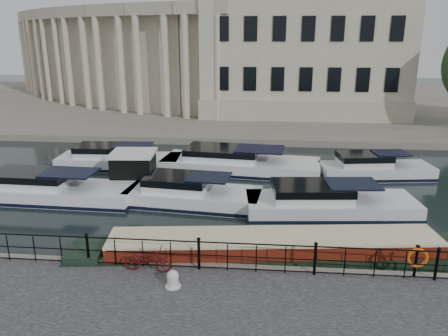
# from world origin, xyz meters

# --- Properties ---
(ground_plane) EXTENTS (160.00, 160.00, 0.00)m
(ground_plane) POSITION_xyz_m (0.00, 0.00, 0.00)
(ground_plane) COLOR black
(ground_plane) RESTS_ON ground
(far_bank) EXTENTS (120.00, 42.00, 0.55)m
(far_bank) POSITION_xyz_m (0.00, 39.00, 0.28)
(far_bank) COLOR #6B665B
(far_bank) RESTS_ON ground_plane
(railing) EXTENTS (24.14, 0.14, 1.22)m
(railing) POSITION_xyz_m (0.00, -2.25, 1.20)
(railing) COLOR black
(railing) RESTS_ON near_quay
(civic_building) EXTENTS (53.55, 31.84, 16.85)m
(civic_building) POSITION_xyz_m (-1.00, 34.71, 7.04)
(civic_building) COLOR #ADA38C
(civic_building) RESTS_ON far_bank
(bicycle) EXTENTS (1.72, 0.69, 0.89)m
(bicycle) POSITION_xyz_m (-1.76, -2.55, 0.99)
(bicycle) COLOR #4E0D10
(bicycle) RESTS_ON near_quay
(mooring_bollard) EXTENTS (0.52, 0.52, 0.59)m
(mooring_bollard) POSITION_xyz_m (-0.69, -3.45, 0.83)
(mooring_bollard) COLOR silver
(mooring_bollard) RESTS_ON near_quay
(life_ring_post) EXTENTS (0.72, 0.19, 1.17)m
(life_ring_post) POSITION_xyz_m (7.38, -2.17, 1.28)
(life_ring_post) COLOR black
(life_ring_post) RESTS_ON near_quay
(narrowboat) EXTENTS (15.75, 3.84, 1.57)m
(narrowboat) POSITION_xyz_m (2.64, -0.66, 0.37)
(narrowboat) COLOR black
(narrowboat) RESTS_ON ground_plane
(harbour_hut) EXTENTS (3.56, 3.04, 2.21)m
(harbour_hut) POSITION_xyz_m (-5.18, 7.50, 0.95)
(harbour_hut) COLOR #6B665B
(harbour_hut) RESTS_ON ground_plane
(cabin_cruisers) EXTENTS (26.34, 10.65, 1.99)m
(cabin_cruisers) POSITION_xyz_m (-0.96, 8.14, 0.37)
(cabin_cruisers) COLOR white
(cabin_cruisers) RESTS_ON ground_plane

